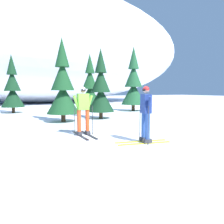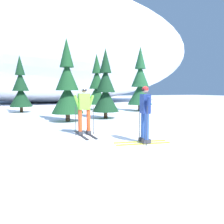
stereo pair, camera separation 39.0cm
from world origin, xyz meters
name	(u,v)px [view 2 (the right image)]	position (x,y,z in m)	size (l,w,h in m)	color
ground_plane	(105,141)	(0.00, 0.00, 0.00)	(120.00, 120.00, 0.00)	white
skier_lime_jacket	(84,110)	(-0.37, 1.25, 0.97)	(0.80, 1.75, 1.85)	black
skier_navy_jacket	(145,114)	(1.06, -0.80, 0.96)	(1.83, 0.77, 1.85)	gold
pine_tree_left	(21,89)	(-2.49, 11.71, 1.85)	(1.71, 1.71, 4.42)	#47301E
pine_tree_center_left	(67,87)	(-0.19, 5.23, 1.89)	(1.75, 1.75, 4.53)	#47301E
pine_tree_center_right	(106,89)	(2.21, 5.63, 1.77)	(1.63, 1.63, 4.22)	#47301E
pine_tree_right	(97,87)	(3.69, 11.55, 2.04)	(1.89, 1.89, 4.89)	#47301E
pine_tree_far_right	(140,84)	(6.66, 9.18, 2.22)	(2.05, 2.05, 5.31)	#47301E
snow_ridge_background	(48,45)	(1.39, 25.12, 7.86)	(43.84, 19.95, 15.72)	white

